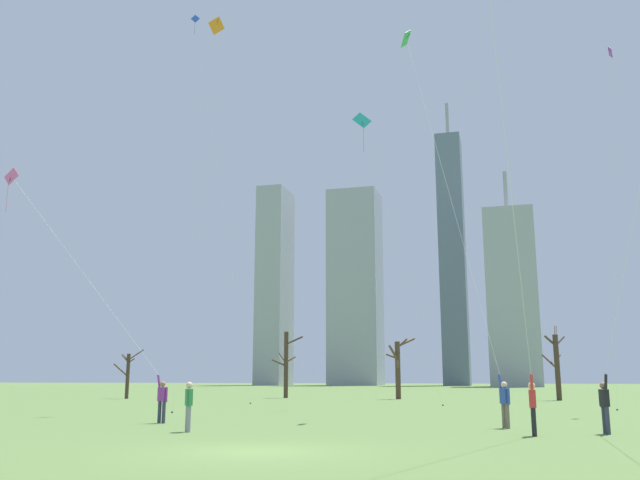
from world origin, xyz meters
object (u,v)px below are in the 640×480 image
distant_kite_drifting_right_teal (367,138)px  distant_kite_low_near_trees_blue (204,79)px  bystander_strolling_midfield (189,404)px  bare_tree_far_right_edge (398,366)px  distant_kite_drifting_left_purple (611,111)px  distant_kite_high_overhead_orange (214,50)px  kite_flyer_midfield_left_green (482,316)px  kite_flyer_foreground_right_white (513,219)px  kite_flyer_foreground_left_yellow (618,327)px  bare_tree_left_of_center (557,363)px  bare_tree_leftmost (286,363)px  bare_tree_right_of_center (128,372)px  kite_flyer_midfield_right_pink (142,369)px

distant_kite_drifting_right_teal → distant_kite_low_near_trees_blue: bearing=170.8°
bystander_strolling_midfield → bare_tree_far_right_edge: bearing=87.7°
distant_kite_drifting_left_purple → distant_kite_high_overhead_orange: size_ratio=0.87×
bystander_strolling_midfield → distant_kite_drifting_left_purple: (16.72, 17.63, 15.54)m
kite_flyer_midfield_left_green → distant_kite_high_overhead_orange: size_ratio=0.83×
distant_kite_drifting_right_teal → bare_tree_far_right_edge: size_ratio=3.68×
kite_flyer_foreground_right_white → bystander_strolling_midfield: 11.97m
kite_flyer_foreground_right_white → kite_flyer_foreground_left_yellow: (2.96, 2.85, -2.90)m
distant_kite_drifting_left_purple → distant_kite_low_near_trees_blue: bearing=170.0°
kite_flyer_foreground_right_white → distant_kite_low_near_trees_blue: bearing=131.6°
distant_kite_low_near_trees_blue → bare_tree_left_of_center: 35.36m
bare_tree_far_right_edge → bare_tree_left_of_center: size_ratio=0.87×
bare_tree_far_right_edge → bare_tree_leftmost: (-10.12, 0.58, 0.28)m
distant_kite_high_overhead_orange → distant_kite_drifting_right_teal: bearing=43.3°
bare_tree_left_of_center → bare_tree_right_of_center: size_ratio=1.42×
bare_tree_left_of_center → bare_tree_right_of_center: bearing=-172.1°
kite_flyer_midfield_left_green → bare_tree_leftmost: kite_flyer_midfield_left_green is taller
kite_flyer_midfield_right_pink → bystander_strolling_midfield: bearing=-43.0°
distant_kite_drifting_right_teal → bare_tree_leftmost: 24.43m
distant_kite_drifting_right_teal → bare_tree_left_of_center: 24.51m
kite_flyer_midfield_left_green → kite_flyer_foreground_left_yellow: kite_flyer_midfield_left_green is taller
kite_flyer_foreground_right_white → bystander_strolling_midfield: size_ratio=13.31×
kite_flyer_midfield_right_pink → kite_flyer_foreground_left_yellow: kite_flyer_foreground_left_yellow is taller
kite_flyer_foreground_left_yellow → bare_tree_left_of_center: (0.57, 34.95, -0.40)m
distant_kite_low_near_trees_blue → bare_tree_left_of_center: bearing=29.0°
distant_kite_drifting_left_purple → bare_tree_far_right_edge: (-15.23, 18.84, -13.69)m
bare_tree_leftmost → kite_flyer_midfield_right_pink: bearing=-81.9°
kite_flyer_midfield_left_green → distant_kite_high_overhead_orange: bearing=153.3°
kite_flyer_foreground_right_white → distant_kite_high_overhead_orange: bearing=138.0°
distant_kite_high_overhead_orange → bare_tree_leftmost: 30.06m
kite_flyer_midfield_left_green → kite_flyer_midfield_right_pink: bearing=-171.9°
kite_flyer_midfield_right_pink → distant_kite_drifting_right_teal: 23.40m
distant_kite_drifting_right_teal → bystander_strolling_midfield: bearing=-96.1°
kite_flyer_foreground_right_white → bare_tree_far_right_edge: size_ratio=4.17×
kite_flyer_foreground_left_yellow → kite_flyer_midfield_left_green: bearing=134.7°
bystander_strolling_midfield → bare_tree_right_of_center: (-21.07, 31.39, 1.31)m
kite_flyer_foreground_right_white → bare_tree_right_of_center: bearing=133.9°
bare_tree_leftmost → distant_kite_drifting_left_purple: bearing=-37.5°
bystander_strolling_midfield → distant_kite_high_overhead_orange: bearing=113.2°
bystander_strolling_midfield → distant_kite_drifting_left_purple: size_ratio=0.08×
distant_kite_high_overhead_orange → bare_tree_far_right_edge: (7.08, 23.41, -18.14)m
distant_kite_low_near_trees_blue → bare_tree_right_of_center: size_ratio=7.00×
kite_flyer_midfield_left_green → distant_kite_drifting_left_purple: distant_kite_drifting_left_purple is taller
bare_tree_far_right_edge → distant_kite_low_near_trees_blue: bearing=-131.0°
kite_flyer_foreground_left_yellow → kite_flyer_midfield_right_pink: bearing=172.5°
kite_flyer_midfield_left_green → distant_kite_drifting_right_teal: 21.18m
distant_kite_drifting_right_teal → bare_tree_right_of_center: size_ratio=4.54×
kite_flyer_midfield_left_green → distant_kite_high_overhead_orange: 23.81m
distant_kite_low_near_trees_blue → bare_tree_right_of_center: (-10.39, 8.91, -21.72)m
kite_flyer_midfield_right_pink → distant_kite_low_near_trees_blue: (-6.82, 18.88, 21.84)m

